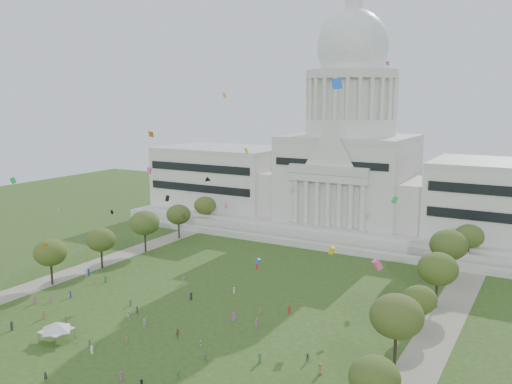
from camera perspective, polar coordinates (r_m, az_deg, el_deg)
ground at (r=110.16m, az=-12.09°, el=-15.97°), size 400.00×400.00×0.00m
capitol at (r=200.20m, az=9.74°, el=2.43°), size 160.00×64.50×91.30m
path_left at (r=161.80m, az=-17.86°, el=-7.75°), size 8.00×160.00×0.04m
path_right at (r=115.32m, az=17.97°, el=-15.02°), size 8.00×160.00×0.04m
row_tree_r_1 at (r=84.55m, az=12.36°, el=-18.56°), size 7.58×7.58×10.78m
row_tree_l_2 at (r=149.36m, az=-20.84°, el=-5.99°), size 8.42×8.42×11.97m
row_tree_r_2 at (r=100.99m, az=14.59°, el=-12.54°), size 9.55×9.55×13.58m
row_tree_l_3 at (r=159.39m, az=-16.02°, el=-4.86°), size 8.12×8.12×11.55m
row_tree_r_3 at (r=117.37m, az=16.86°, el=-10.78°), size 7.01×7.01×9.98m
row_tree_l_4 at (r=172.12m, az=-11.65°, el=-3.19°), size 9.29×9.29×13.21m
row_tree_r_4 at (r=131.08m, az=18.60°, el=-7.68°), size 9.19×9.19×13.06m
row_tree_l_5 at (r=187.02m, az=-8.16°, el=-2.36°), size 8.33×8.33×11.85m
row_tree_r_5 at (r=150.24m, az=19.63°, el=-5.27°), size 9.82×9.82×13.96m
row_tree_l_6 at (r=202.29m, az=-5.39°, el=-1.42°), size 8.19×8.19×11.64m
row_tree_r_6 at (r=167.45m, az=21.52°, el=-4.36°), size 8.42×8.42×11.97m
event_tent at (r=117.26m, az=-20.29°, el=-13.09°), size 7.52×7.52×4.01m
person_0 at (r=99.93m, az=6.78°, el=-17.99°), size 1.10×1.20×2.05m
person_2 at (r=103.60m, az=5.48°, el=-16.99°), size 1.02×0.92×1.79m
person_3 at (r=104.04m, az=-5.38°, el=-16.95°), size 0.56×1.00×1.49m
person_4 at (r=113.51m, az=-8.27°, el=-14.49°), size 0.68×1.20×2.01m
person_5 at (r=119.24m, az=-11.66°, el=-13.36°), size 1.92×1.79×2.03m
person_6 at (r=100.19m, az=-14.01°, el=-18.30°), size 0.68×0.87×1.58m
person_7 at (r=103.87m, az=-21.29°, el=-17.61°), size 0.72×0.75×1.67m
person_8 at (r=124.25m, az=-13.28°, el=-12.51°), size 0.89×0.58×1.76m
person_9 at (r=99.11m, az=-8.21°, el=-18.43°), size 1.00×1.13×1.57m
person_10 at (r=109.99m, az=-5.84°, el=-15.43°), size 0.46×0.83×1.41m
distant_crowd at (r=128.44m, az=-12.52°, el=-11.72°), size 64.88×41.75×1.95m
kite_swarm at (r=107.40m, az=-6.30°, el=-0.67°), size 90.83×101.16×64.41m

